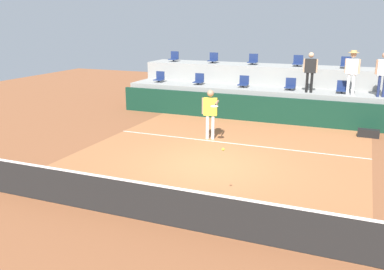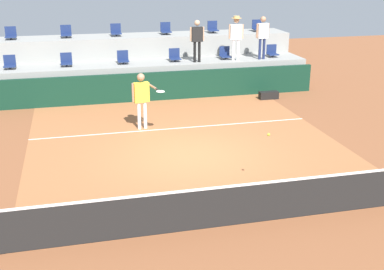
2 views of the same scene
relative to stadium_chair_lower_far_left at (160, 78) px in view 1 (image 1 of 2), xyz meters
name	(u,v)px [view 1 (image 1 of 2)]	position (x,y,z in m)	size (l,w,h in m)	color
ground_plane	(210,165)	(5.32, -7.23, -1.46)	(40.00, 40.00, 0.00)	brown
court_inner_paint	(221,155)	(5.32, -6.23, -1.46)	(9.00, 10.00, 0.01)	#A36038
court_service_line	(234,144)	(5.32, -4.83, -1.46)	(9.00, 0.06, 0.00)	silver
tennis_net	(146,201)	(5.32, -11.23, -0.97)	(10.48, 0.08, 1.07)	black
sponsor_backboard	(259,109)	(5.32, -1.23, -0.91)	(13.00, 0.16, 1.10)	#0F3323
seating_tier_lower	(266,102)	(5.32, 0.07, -0.84)	(13.00, 1.80, 1.25)	gray
seating_tier_upper	(274,87)	(5.32, 1.87, -0.41)	(13.00, 1.80, 2.10)	gray
stadium_chair_lower_far_left	(160,78)	(0.00, 0.00, 0.00)	(0.44, 0.40, 0.52)	#2D2D33
stadium_chair_lower_left	(199,80)	(2.09, 0.00, 0.00)	(0.44, 0.40, 0.52)	#2D2D33
stadium_chair_lower_mid_left	(244,82)	(4.28, 0.00, 0.00)	(0.44, 0.40, 0.52)	#2D2D33
stadium_chair_lower_mid_right	(290,85)	(6.39, 0.00, 0.00)	(0.44, 0.40, 0.52)	#2D2D33
stadium_chair_lower_right	(342,88)	(8.53, 0.00, 0.00)	(0.44, 0.40, 0.52)	#2D2D33
stadium_chair_upper_far_left	(174,57)	(-0.03, 1.80, 0.85)	(0.44, 0.40, 0.52)	#2D2D33
stadium_chair_upper_left	(213,59)	(2.16, 1.80, 0.85)	(0.44, 0.40, 0.52)	#2D2D33
stadium_chair_upper_mid_left	(253,60)	(4.22, 1.80, 0.85)	(0.44, 0.40, 0.52)	#2D2D33
stadium_chair_upper_mid_right	(298,62)	(6.38, 1.80, 0.85)	(0.44, 0.40, 0.52)	#2D2D33
stadium_chair_upper_right	(346,63)	(8.51, 1.80, 0.85)	(0.44, 0.40, 0.52)	#2D2D33
tennis_player	(210,109)	(4.36, -4.62, -0.34)	(0.93, 1.20, 1.81)	white
spectator_in_white	(310,69)	(7.23, -0.38, 0.79)	(0.59, 0.23, 1.68)	black
spectator_with_hat	(352,68)	(8.86, -0.38, 0.90)	(0.61, 0.49, 1.80)	white
spectator_leaning_on_rail	(383,70)	(10.01, -0.38, 0.85)	(0.61, 0.27, 1.75)	navy
tennis_ball	(223,149)	(6.53, -9.75, -0.11)	(0.07, 0.07, 0.07)	#CCE033
equipment_bag	(368,133)	(9.69, -2.11, -1.31)	(0.76, 0.28, 0.30)	black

